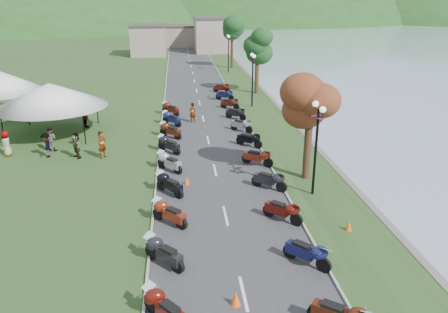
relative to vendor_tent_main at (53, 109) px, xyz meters
name	(u,v)px	position (x,y,z in m)	size (l,w,h in m)	color
road	(200,103)	(11.74, 9.17, -1.99)	(7.00, 120.00, 0.02)	#39393C
hills_backdrop	(180,19)	(11.74, 169.17, -2.00)	(360.00, 120.00, 76.00)	#285621
far_building	(177,37)	(9.74, 54.17, 0.50)	(18.00, 16.00, 5.00)	gray
moto_row_left	(168,199)	(8.95, -13.70, -1.45)	(2.60, 39.33, 1.10)	#331411
moto_row_right	(252,148)	(14.45, -6.43, -1.45)	(2.60, 42.75, 1.10)	#331411
vendor_tent_main	(53,109)	(0.00, 0.00, 0.00)	(5.60, 5.60, 4.00)	white
vendor_tent_side	(4,94)	(-5.67, 6.03, 0.00)	(4.71, 4.71, 4.00)	white
tree_lakeside	(309,119)	(16.99, -10.59, 1.61)	(2.60, 2.60, 7.22)	#1E4D1F
pedestrian_a	(103,158)	(4.49, -5.80, -2.00)	(0.67, 0.49, 1.84)	slate
pedestrian_b	(52,151)	(0.71, -4.00, -2.00)	(0.82, 0.45, 1.69)	slate
pedestrian_c	(48,157)	(0.80, -5.32, -2.00)	(1.09, 0.45, 1.68)	slate
traffic_cone_near	(236,299)	(11.37, -21.41, -1.72)	(0.36, 0.36, 0.57)	#F2590C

